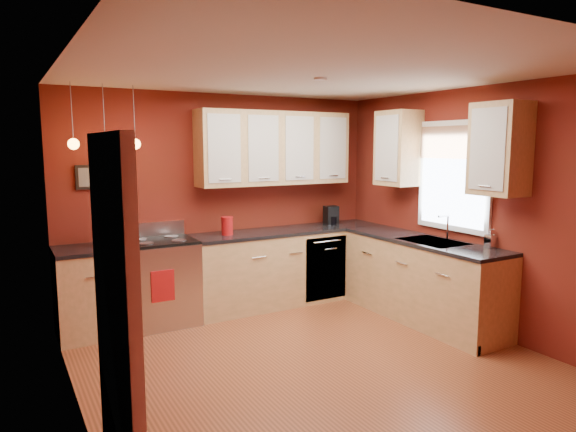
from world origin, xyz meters
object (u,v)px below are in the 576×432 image
sink (433,243)px  coffee_maker (331,216)px  gas_range (161,282)px  soap_pump (490,238)px  red_canister (227,226)px

sink → coffee_maker: sink is taller
gas_range → coffee_maker: (2.33, 0.05, 0.57)m
sink → soap_pump: bearing=-65.7°
soap_pump → gas_range: bearing=144.5°
coffee_maker → soap_pump: 2.17m
sink → red_canister: (-1.82, 1.49, 0.13)m
gas_range → red_canister: size_ratio=5.17×
red_canister → coffee_maker: 1.52m
sink → gas_range: bearing=150.2°
coffee_maker → soap_pump: bearing=-71.6°
gas_range → red_canister: 0.99m
gas_range → sink: bearing=-29.8°
sink → red_canister: 2.35m
gas_range → coffee_maker: 2.40m
coffee_maker → gas_range: bearing=-174.7°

